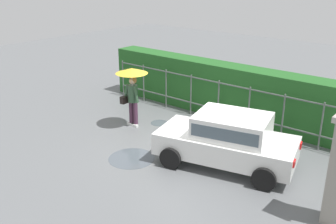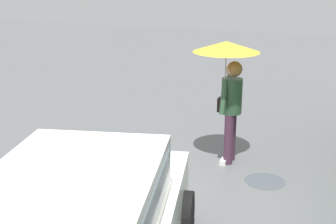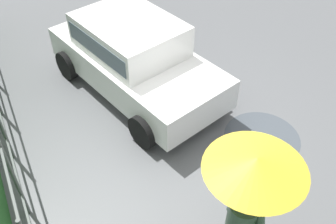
{
  "view_description": "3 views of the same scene",
  "coord_description": "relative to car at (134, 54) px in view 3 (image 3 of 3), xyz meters",
  "views": [
    {
      "loc": [
        6.19,
        -8.32,
        5.07
      ],
      "look_at": [
        -0.65,
        -0.06,
        1.04
      ],
      "focal_mm": 40.93,
      "sensor_mm": 36.0,
      "label": 1
    },
    {
      "loc": [
        4.7,
        2.07,
        3.12
      ],
      "look_at": [
        -0.89,
        -0.15,
        1.28
      ],
      "focal_mm": 49.9,
      "sensor_mm": 36.0,
      "label": 2
    },
    {
      "loc": [
        -4.13,
        2.07,
        4.8
      ],
      "look_at": [
        -0.51,
        0.21,
        1.07
      ],
      "focal_mm": 40.43,
      "sensor_mm": 36.0,
      "label": 3
    }
  ],
  "objects": [
    {
      "name": "fence_section",
      "position": [
        -1.35,
        2.54,
        0.02
      ],
      "size": [
        10.69,
        0.05,
        1.5
      ],
      "color": "#59605B",
      "rests_on": "ground"
    },
    {
      "name": "puddle_near",
      "position": [
        -2.28,
        -1.41,
        -0.8
      ],
      "size": [
        1.33,
        1.33,
        0.0
      ],
      "primitive_type": "cylinder",
      "color": "#4C545B",
      "rests_on": "ground"
    },
    {
      "name": "pedestrian",
      "position": [
        -3.94,
        0.35,
        0.72
      ],
      "size": [
        1.06,
        1.06,
        2.05
      ],
      "rotation": [
        0.0,
        0.0,
        -1.56
      ],
      "color": "#47283D",
      "rests_on": "ground"
    },
    {
      "name": "ground_plane",
      "position": [
        -1.46,
        0.08,
        -0.8
      ],
      "size": [
        40.0,
        40.0,
        0.0
      ],
      "primitive_type": "plane",
      "color": "slate"
    },
    {
      "name": "car",
      "position": [
        0.0,
        0.0,
        0.0
      ],
      "size": [
        3.98,
        2.54,
        1.48
      ],
      "rotation": [
        0.0,
        0.0,
        3.38
      ],
      "color": "white",
      "rests_on": "ground"
    }
  ]
}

